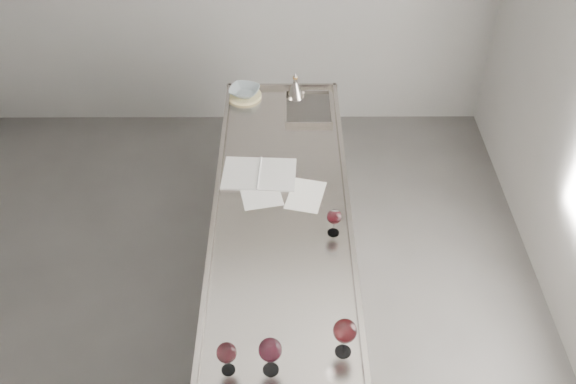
{
  "coord_description": "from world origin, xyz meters",
  "views": [
    {
      "loc": [
        0.52,
        -2.36,
        3.35
      ],
      "look_at": [
        0.54,
        0.3,
        1.02
      ],
      "focal_mm": 40.0,
      "sensor_mm": 36.0,
      "label": 1
    }
  ],
  "objects_px": {
    "wine_glass_middle": "(270,351)",
    "notebook": "(259,174)",
    "wine_glass_small": "(334,217)",
    "wine_glass_right": "(345,332)",
    "ceramic_bowl": "(244,91)",
    "wine_glass_left": "(227,353)",
    "counter": "(282,259)",
    "wine_funnel": "(295,89)"
  },
  "relations": [
    {
      "from": "wine_glass_middle",
      "to": "notebook",
      "type": "xyz_separation_m",
      "value": [
        -0.09,
        1.32,
        -0.13
      ]
    },
    {
      "from": "wine_glass_middle",
      "to": "wine_glass_small",
      "type": "distance_m",
      "value": 0.9
    },
    {
      "from": "wine_glass_right",
      "to": "wine_glass_small",
      "type": "relative_size",
      "value": 1.29
    },
    {
      "from": "ceramic_bowl",
      "to": "wine_glass_small",
      "type": "bearing_deg",
      "value": -68.13
    },
    {
      "from": "wine_glass_left",
      "to": "notebook",
      "type": "height_order",
      "value": "wine_glass_left"
    },
    {
      "from": "wine_glass_left",
      "to": "counter",
      "type": "bearing_deg",
      "value": 78.09
    },
    {
      "from": "wine_glass_right",
      "to": "ceramic_bowl",
      "type": "height_order",
      "value": "wine_glass_right"
    },
    {
      "from": "wine_glass_left",
      "to": "ceramic_bowl",
      "type": "bearing_deg",
      "value": 90.75
    },
    {
      "from": "wine_glass_middle",
      "to": "wine_funnel",
      "type": "xyz_separation_m",
      "value": [
        0.13,
        2.16,
        -0.08
      ]
    },
    {
      "from": "notebook",
      "to": "wine_glass_right",
      "type": "bearing_deg",
      "value": -68.65
    },
    {
      "from": "ceramic_bowl",
      "to": "wine_glass_middle",
      "type": "bearing_deg",
      "value": -84.39
    },
    {
      "from": "notebook",
      "to": "wine_glass_left",
      "type": "bearing_deg",
      "value": -91.08
    },
    {
      "from": "wine_funnel",
      "to": "wine_glass_small",
      "type": "bearing_deg",
      "value": -82.06
    },
    {
      "from": "counter",
      "to": "ceramic_bowl",
      "type": "xyz_separation_m",
      "value": [
        -0.26,
        1.08,
        0.51
      ]
    },
    {
      "from": "notebook",
      "to": "wine_glass_small",
      "type": "bearing_deg",
      "value": -46.97
    },
    {
      "from": "counter",
      "to": "ceramic_bowl",
      "type": "bearing_deg",
      "value": 103.36
    },
    {
      "from": "wine_glass_middle",
      "to": "wine_funnel",
      "type": "bearing_deg",
      "value": 86.44
    },
    {
      "from": "wine_glass_left",
      "to": "ceramic_bowl",
      "type": "relative_size",
      "value": 0.86
    },
    {
      "from": "wine_glass_small",
      "to": "wine_glass_left",
      "type": "bearing_deg",
      "value": -121.0
    },
    {
      "from": "counter",
      "to": "wine_glass_small",
      "type": "xyz_separation_m",
      "value": [
        0.27,
        -0.24,
        0.58
      ]
    },
    {
      "from": "wine_glass_small",
      "to": "notebook",
      "type": "height_order",
      "value": "wine_glass_small"
    },
    {
      "from": "wine_glass_small",
      "to": "wine_glass_right",
      "type": "bearing_deg",
      "value": -90.0
    },
    {
      "from": "wine_glass_left",
      "to": "wine_glass_right",
      "type": "relative_size",
      "value": 0.84
    },
    {
      "from": "wine_glass_right",
      "to": "ceramic_bowl",
      "type": "relative_size",
      "value": 1.03
    },
    {
      "from": "wine_glass_right",
      "to": "wine_funnel",
      "type": "height_order",
      "value": "wine_glass_right"
    },
    {
      "from": "wine_glass_left",
      "to": "notebook",
      "type": "distance_m",
      "value": 1.33
    },
    {
      "from": "wine_glass_right",
      "to": "wine_funnel",
      "type": "bearing_deg",
      "value": 95.1
    },
    {
      "from": "wine_glass_middle",
      "to": "ceramic_bowl",
      "type": "xyz_separation_m",
      "value": [
        -0.21,
        2.16,
        -0.1
      ]
    },
    {
      "from": "wine_funnel",
      "to": "wine_glass_middle",
      "type": "bearing_deg",
      "value": -93.56
    },
    {
      "from": "wine_funnel",
      "to": "ceramic_bowl",
      "type": "bearing_deg",
      "value": 180.0
    },
    {
      "from": "wine_glass_right",
      "to": "ceramic_bowl",
      "type": "xyz_separation_m",
      "value": [
        -0.53,
        2.07,
        -0.1
      ]
    },
    {
      "from": "wine_glass_middle",
      "to": "wine_glass_right",
      "type": "xyz_separation_m",
      "value": [
        0.32,
        0.09,
        0.0
      ]
    },
    {
      "from": "wine_funnel",
      "to": "wine_glass_right",
      "type": "bearing_deg",
      "value": -84.9
    },
    {
      "from": "counter",
      "to": "wine_funnel",
      "type": "distance_m",
      "value": 1.2
    },
    {
      "from": "wine_glass_middle",
      "to": "ceramic_bowl",
      "type": "distance_m",
      "value": 2.17
    },
    {
      "from": "wine_glass_left",
      "to": "wine_funnel",
      "type": "height_order",
      "value": "wine_funnel"
    },
    {
      "from": "wine_glass_small",
      "to": "notebook",
      "type": "bearing_deg",
      "value": 129.96
    },
    {
      "from": "wine_glass_right",
      "to": "wine_funnel",
      "type": "xyz_separation_m",
      "value": [
        -0.18,
        2.07,
        -0.09
      ]
    },
    {
      "from": "counter",
      "to": "wine_glass_left",
      "type": "height_order",
      "value": "wine_glass_left"
    },
    {
      "from": "wine_glass_middle",
      "to": "wine_glass_small",
      "type": "height_order",
      "value": "wine_glass_middle"
    },
    {
      "from": "wine_glass_right",
      "to": "notebook",
      "type": "height_order",
      "value": "wine_glass_right"
    },
    {
      "from": "wine_glass_small",
      "to": "ceramic_bowl",
      "type": "xyz_separation_m",
      "value": [
        -0.53,
        1.32,
        -0.07
      ]
    }
  ]
}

